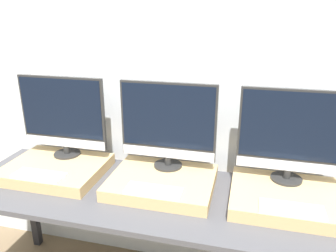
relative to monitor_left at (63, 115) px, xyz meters
name	(u,v)px	position (x,y,z in m)	size (l,w,h in m)	color
wall_back	(177,84)	(0.67, 0.21, 0.19)	(8.00, 0.04, 2.60)	silver
workbench	(159,204)	(0.67, -0.21, -0.41)	(2.26, 0.70, 0.78)	#47474C
wooden_riser_left	(56,169)	(0.00, -0.14, -0.30)	(0.58, 0.46, 0.07)	tan
monitor_left	(63,115)	(0.00, 0.00, 0.00)	(0.56, 0.17, 0.51)	#282828
keyboard_left	(39,175)	(0.00, -0.30, -0.26)	(0.29, 0.11, 0.01)	silver
wooden_riser_center	(162,182)	(0.67, -0.14, -0.30)	(0.58, 0.46, 0.07)	tan
monitor_center	(168,124)	(0.67, 0.00, 0.00)	(0.56, 0.17, 0.51)	#282828
keyboard_center	(153,190)	(0.67, -0.30, -0.26)	(0.29, 0.11, 0.01)	silver
wooden_riser_right	(287,198)	(1.35, -0.14, -0.30)	(0.58, 0.46, 0.07)	tan
monitor_right	(292,134)	(1.35, 0.00, 0.00)	(0.56, 0.17, 0.51)	#282828
keyboard_right	(292,209)	(1.35, -0.30, -0.26)	(0.29, 0.11, 0.01)	silver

